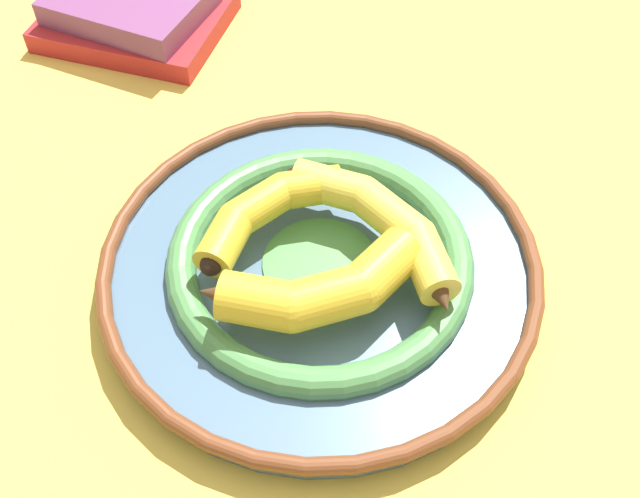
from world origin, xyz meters
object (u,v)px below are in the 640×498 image
banana_a (269,208)px  banana_c (384,222)px  decorative_bowl (320,265)px  book_stack (132,12)px  banana_b (318,291)px

banana_a → banana_c: size_ratio=0.86×
banana_a → decorative_bowl: bearing=102.7°
decorative_bowl → banana_c: (0.05, 0.02, 0.04)m
decorative_bowl → banana_c: size_ratio=2.45×
banana_c → book_stack: banana_c is taller
banana_b → banana_a: bearing=97.6°
decorative_bowl → book_stack: bearing=124.2°
banana_a → book_stack: (-0.19, 0.32, -0.03)m
banana_c → book_stack: size_ratio=0.67×
decorative_bowl → banana_b: (0.00, -0.06, 0.04)m
decorative_bowl → banana_c: banana_c is taller
decorative_bowl → book_stack: (-0.24, 0.35, 0.01)m
banana_b → book_stack: size_ratio=0.76×
decorative_bowl → banana_a: 0.07m
banana_a → banana_b: 0.10m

